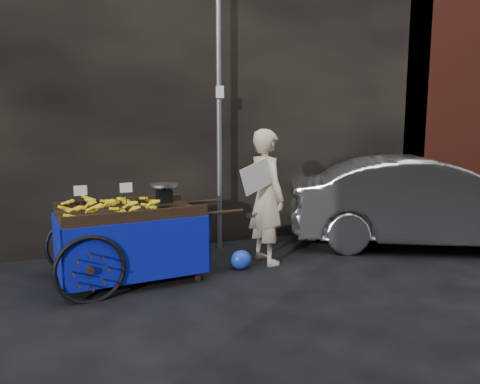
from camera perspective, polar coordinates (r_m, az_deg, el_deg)
name	(u,v)px	position (r m, az deg, el deg)	size (l,w,h in m)	color
ground	(229,275)	(6.16, -1.36, -10.05)	(80.00, 80.00, 0.00)	black
building_wall	(201,90)	(8.44, -4.77, 12.24)	(13.50, 2.00, 5.00)	black
street_pole	(219,119)	(7.15, -2.58, 8.93)	(0.12, 0.10, 4.00)	slate
banana_cart	(125,219)	(5.95, -13.84, -3.17)	(2.42, 1.31, 1.27)	black
vendor	(266,197)	(6.48, 3.22, -0.57)	(0.79, 0.75, 1.87)	#C9B695
plastic_bag	(241,260)	(6.34, 0.13, -8.25)	(0.29, 0.23, 0.26)	blue
parked_car	(427,202)	(7.94, 21.78, -1.17)	(1.48, 4.26, 1.40)	silver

